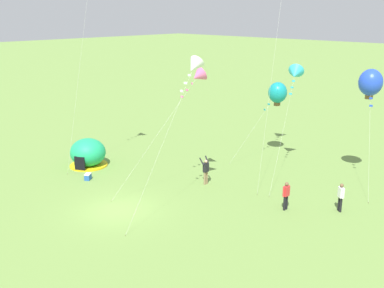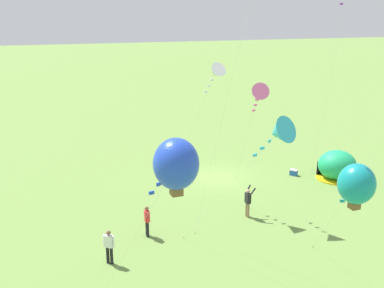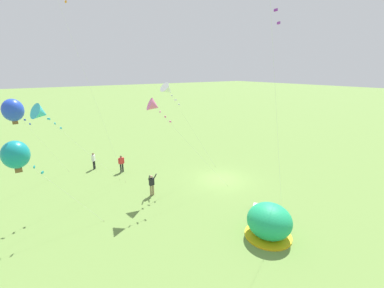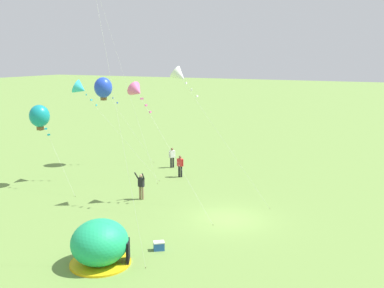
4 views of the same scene
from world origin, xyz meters
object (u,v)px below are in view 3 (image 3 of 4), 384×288
(person_far_back, at_px, (121,163))
(kite_white, at_px, (168,90))
(popup_tent, at_px, (269,222))
(cooler_box, at_px, (256,207))
(kite_cyan, at_px, (41,113))
(kite_blue, at_px, (13,110))
(person_strolling, at_px, (94,160))
(kite_teal, at_px, (16,155))
(kite_pink, at_px, (154,106))
(person_near_tent, at_px, (152,184))

(person_far_back, relative_size, kite_white, 0.20)
(popup_tent, relative_size, cooler_box, 4.36)
(popup_tent, relative_size, kite_cyan, 0.37)
(popup_tent, distance_m, kite_blue, 20.48)
(popup_tent, height_order, kite_white, kite_white)
(kite_blue, distance_m, kite_white, 12.13)
(person_far_back, height_order, person_strolling, same)
(person_strolling, bearing_deg, kite_blue, 103.90)
(kite_white, bearing_deg, person_strolling, 32.29)
(person_strolling, distance_m, kite_teal, 11.43)
(kite_blue, bearing_deg, popup_tent, -143.86)
(person_far_back, xyz_separation_m, kite_cyan, (-3.82, 6.38, 6.04))
(kite_teal, bearing_deg, kite_pink, -92.15)
(popup_tent, distance_m, kite_cyan, 16.17)
(kite_pink, bearing_deg, kite_cyan, 67.55)
(person_near_tent, relative_size, kite_white, 0.21)
(kite_cyan, relative_size, kite_pink, 0.98)
(cooler_box, distance_m, person_near_tent, 8.20)
(kite_pink, bearing_deg, person_far_back, 4.21)
(person_strolling, height_order, kite_white, kite_white)
(kite_blue, height_order, kite_white, kite_white)
(popup_tent, bearing_deg, kite_teal, 53.97)
(cooler_box, height_order, kite_blue, kite_blue)
(popup_tent, bearing_deg, kite_blue, 36.14)
(kite_blue, distance_m, kite_cyan, 4.99)
(person_near_tent, distance_m, kite_white, 7.64)
(kite_pink, bearing_deg, kite_teal, 87.85)
(popup_tent, xyz_separation_m, kite_teal, (8.62, 11.85, 4.13))
(kite_blue, xyz_separation_m, kite_white, (-5.88, -10.51, 1.46))
(cooler_box, relative_size, kite_cyan, 0.08)
(kite_white, bearing_deg, kite_pink, 128.82)
(person_near_tent, xyz_separation_m, kite_white, (1.15, -2.33, 7.18))
(kite_teal, bearing_deg, kite_blue, -1.98)
(person_strolling, distance_m, person_near_tent, 8.79)
(cooler_box, bearing_deg, kite_cyan, 53.59)
(person_far_back, relative_size, kite_pink, 0.22)
(kite_white, bearing_deg, person_far_back, 27.76)
(kite_pink, xyz_separation_m, kite_teal, (0.32, 8.64, -2.13))
(kite_pink, bearing_deg, person_strolling, 15.56)
(person_far_back, distance_m, kite_blue, 9.82)
(kite_blue, distance_m, kite_teal, 7.44)
(person_near_tent, height_order, kite_white, kite_white)
(popup_tent, distance_m, person_near_tent, 9.48)
(person_far_back, bearing_deg, kite_pink, -175.79)
(kite_pink, bearing_deg, popup_tent, -158.85)
(kite_teal, bearing_deg, kite_cyan, -35.08)
(person_far_back, bearing_deg, kite_blue, 83.33)
(popup_tent, xyz_separation_m, kite_cyan, (11.13, 10.08, 6.00))
(kite_white, relative_size, kite_pink, 1.12)
(person_near_tent, distance_m, kite_blue, 12.21)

